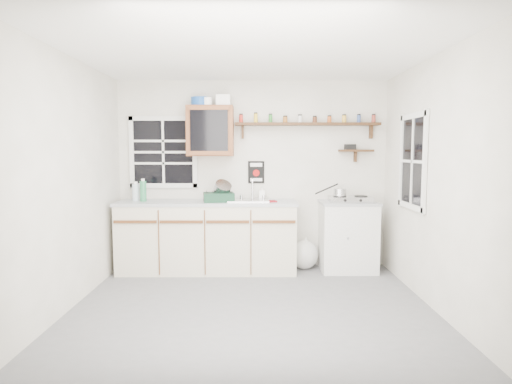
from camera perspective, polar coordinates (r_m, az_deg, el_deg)
room at (r=4.20m, az=-0.59°, el=1.19°), size 3.64×3.24×2.54m
main_cabinet at (r=5.63m, az=-6.48°, el=-5.85°), size 2.31×0.63×0.92m
right_cabinet at (r=5.75m, az=12.13°, el=-5.75°), size 0.73×0.57×0.91m
sink at (r=5.53m, az=-0.99°, el=-1.10°), size 0.52×0.44×0.29m
upper_cabinet at (r=5.67m, az=-6.11°, el=8.08°), size 0.60×0.32×0.65m
upper_cabinet_clutter at (r=5.70m, az=-6.33°, el=11.94°), size 0.51×0.24×0.14m
spice_shelf at (r=5.76m, az=6.86°, el=9.04°), size 1.91×0.18×0.34m
secondary_shelf at (r=5.86m, az=12.96°, el=5.46°), size 0.45×0.16×0.24m
warning_sign at (r=5.78m, az=0.02°, el=2.66°), size 0.22×0.02×0.30m
window_back at (r=5.90m, az=-12.25°, el=5.21°), size 0.93×0.03×0.98m
window_right at (r=5.05m, az=20.19°, el=3.85°), size 0.03×0.78×1.08m
water_bottles at (r=5.72m, az=-15.29°, el=0.07°), size 0.20×0.14×0.29m
dish_rack at (r=5.48m, az=-4.84°, el=-0.33°), size 0.42×0.34×0.29m
soap_bottle at (r=5.73m, az=0.79°, el=-0.09°), size 0.08×0.08×0.18m
rag at (r=5.43m, az=2.01°, el=-1.24°), size 0.16×0.15×0.02m
hotplate at (r=5.67m, az=12.46°, el=-0.91°), size 0.56×0.31×0.08m
saucepan at (r=5.63m, az=11.05°, el=-0.06°), size 0.38×0.25×0.17m
trash_bag at (r=5.79m, az=6.45°, el=-8.26°), size 0.40×0.36×0.45m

